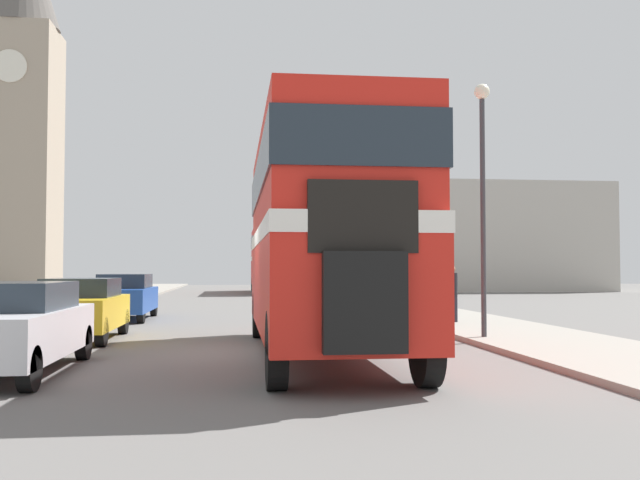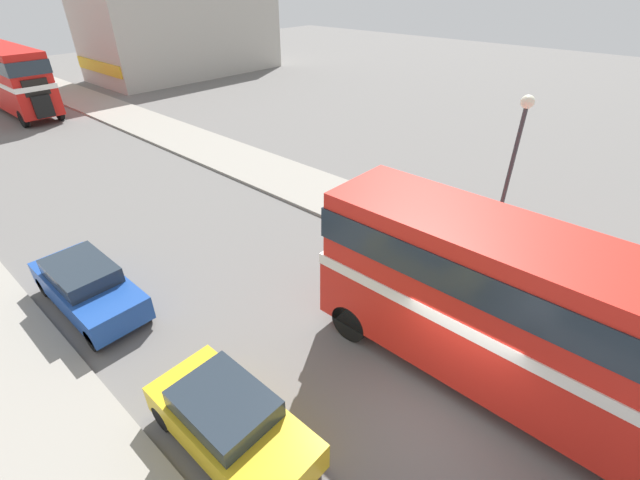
# 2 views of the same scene
# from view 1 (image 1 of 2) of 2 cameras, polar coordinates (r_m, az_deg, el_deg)

# --- Properties ---
(ground_plane) EXTENTS (120.00, 120.00, 0.00)m
(ground_plane) POSITION_cam_1_polar(r_m,az_deg,el_deg) (14.59, -6.07, -8.91)
(ground_plane) COLOR slate
(sidewalk_right) EXTENTS (3.50, 120.00, 0.12)m
(sidewalk_right) POSITION_cam_1_polar(r_m,az_deg,el_deg) (16.15, 18.89, -7.95)
(sidewalk_right) COLOR gray
(sidewalk_right) RESTS_ON ground_plane
(double_decker_bus) EXTENTS (2.44, 9.67, 4.22)m
(double_decker_bus) POSITION_cam_1_polar(r_m,az_deg,el_deg) (13.86, 0.01, 1.14)
(double_decker_bus) COLOR red
(double_decker_bus) RESTS_ON ground_plane
(bus_distant) EXTENTS (2.52, 10.99, 4.45)m
(bus_distant) POSITION_cam_1_polar(r_m,az_deg,el_deg) (49.85, -3.96, -1.19)
(bus_distant) COLOR red
(bus_distant) RESTS_ON ground_plane
(car_parked_near) EXTENTS (1.69, 4.40, 1.46)m
(car_parked_near) POSITION_cam_1_polar(r_m,az_deg,el_deg) (12.48, -23.33, -6.36)
(car_parked_near) COLOR silver
(car_parked_near) RESTS_ON ground_plane
(car_parked_mid) EXTENTS (1.72, 3.92, 1.45)m
(car_parked_mid) POSITION_cam_1_polar(r_m,az_deg,el_deg) (17.77, -18.61, -5.18)
(car_parked_mid) COLOR gold
(car_parked_mid) RESTS_ON ground_plane
(car_parked_far) EXTENTS (1.71, 4.34, 1.50)m
(car_parked_far) POSITION_cam_1_polar(r_m,az_deg,el_deg) (24.43, -15.35, -4.35)
(car_parked_far) COLOR #1E479E
(car_parked_far) RESTS_ON ground_plane
(pedestrian_walking) EXTENTS (0.33, 0.33, 1.65)m
(pedestrian_walking) POSITION_cam_1_polar(r_m,az_deg,el_deg) (21.29, 10.50, -3.95)
(pedestrian_walking) COLOR #282833
(pedestrian_walking) RESTS_ON sidewalk_right
(street_lamp) EXTENTS (0.36, 0.36, 5.86)m
(street_lamp) POSITION_cam_1_polar(r_m,az_deg,el_deg) (16.99, 12.88, 5.44)
(street_lamp) COLOR #38383D
(street_lamp) RESTS_ON sidewalk_right
(church_tower) EXTENTS (5.28, 5.28, 27.42)m
(church_tower) POSITION_cam_1_polar(r_m,az_deg,el_deg) (56.12, -22.83, 10.57)
(church_tower) COLOR tan
(church_tower) RESTS_ON ground_plane
(shop_building_block) EXTENTS (17.64, 8.33, 8.00)m
(shop_building_block) POSITION_cam_1_polar(r_m,az_deg,el_deg) (55.73, 12.86, 0.14)
(shop_building_block) COLOR #B2ADA3
(shop_building_block) RESTS_ON ground_plane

